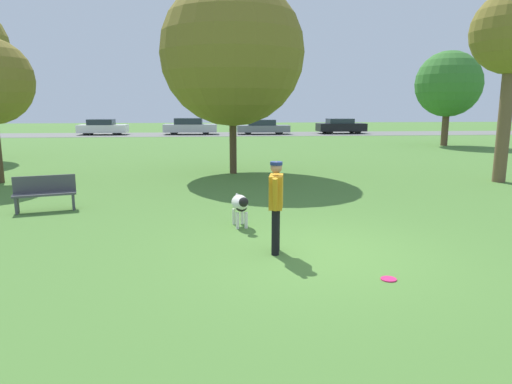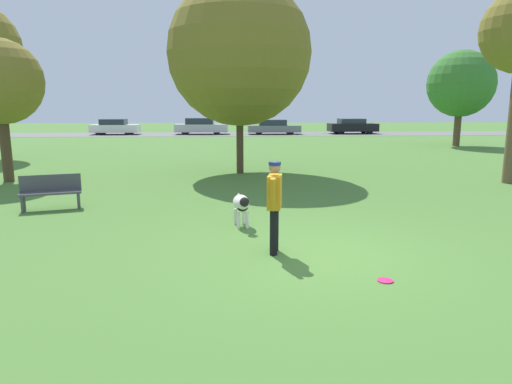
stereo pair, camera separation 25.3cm
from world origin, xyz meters
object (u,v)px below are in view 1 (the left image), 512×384
parked_car_silver (190,126)px  park_bench (45,192)px  frisbee (389,279)px  tree_far_right (448,84)px  tree_mid_center (232,53)px  person (276,200)px  parked_car_white (103,127)px  parked_car_grey (263,127)px  parked_car_black (341,126)px  dog (240,204)px

parked_car_silver → park_bench: size_ratio=3.17×
frisbee → tree_far_right: tree_far_right is taller
frisbee → park_bench: (-6.60, 5.07, 0.44)m
tree_mid_center → parked_car_silver: bearing=96.9°
person → tree_far_right: size_ratio=0.27×
tree_far_right → park_bench: 25.04m
frisbee → parked_car_white: 36.53m
parked_car_grey → parked_car_black: 7.11m
parked_car_white → parked_car_silver: 7.47m
dog → parked_car_black: (10.74, 31.18, 0.19)m
parked_car_white → parked_car_silver: bearing=-1.0°
tree_mid_center → parked_car_grey: size_ratio=1.51×
tree_mid_center → parked_car_white: bearing=113.6°
dog → tree_far_right: tree_far_right is taller
tree_far_right → parked_car_silver: 21.14m
parked_car_black → parked_car_grey: bearing=-179.0°
tree_far_right → parked_car_white: 27.45m
tree_mid_center → parked_car_silver: (-2.85, 23.52, -3.64)m
dog → parked_car_grey: size_ratio=0.21×
tree_far_right → parked_car_black: size_ratio=1.34×
person → dog: size_ratio=1.64×
parked_car_white → park_bench: (5.56, -29.38, -0.20)m
parked_car_silver → parked_car_grey: 6.35m
person → park_bench: bearing=65.1°
dog → parked_car_silver: parked_car_silver is taller
tree_far_right → parked_car_white: size_ratio=1.43×
parked_car_black → dog: bearing=-111.1°
dog → park_bench: size_ratio=0.66×
parked_car_grey → park_bench: size_ratio=3.14×
person → parked_car_silver: 33.10m
dog → parked_car_grey: bearing=163.9°
parked_car_grey → tree_far_right: bearing=-49.9°
person → park_bench: (-5.12, 3.68, -0.49)m
tree_far_right → parked_car_silver: tree_far_right is taller
tree_far_right → parked_car_white: tree_far_right is taller
person → parked_car_black: person is taller
tree_mid_center → parked_car_white: 26.05m
parked_car_silver → parked_car_grey: (6.34, -0.38, -0.06)m
dog → tree_mid_center: bearing=169.5°
dog → park_bench: bearing=-122.0°
person → park_bench: 6.32m
dog → tree_far_right: 23.34m
parked_car_silver → parked_car_white: bearing=-179.3°
parked_car_white → parked_car_black: (20.90, -0.13, 0.02)m
tree_far_right → parked_car_silver: bearing=142.5°
dog → park_bench: 4.99m
parked_car_grey → park_bench: (-8.24, -28.88, -0.17)m
parked_car_black → frisbee: bearing=-106.3°
tree_mid_center → parked_car_black: size_ratio=1.60×
tree_mid_center → parked_car_white: (-10.31, 23.63, -3.68)m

